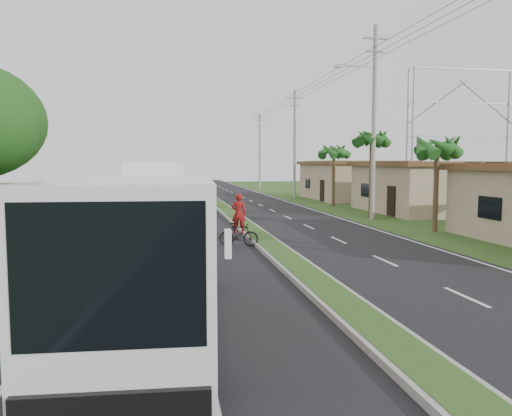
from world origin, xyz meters
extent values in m
plane|color=#2E481A|center=(0.00, 0.00, 0.00)|extent=(180.00, 180.00, 0.00)
cube|color=black|center=(0.00, 20.00, 0.01)|extent=(14.00, 160.00, 0.02)
cube|color=gray|center=(0.00, 20.00, 0.10)|extent=(1.20, 160.00, 0.17)
cube|color=#2E481A|center=(0.00, 20.00, 0.18)|extent=(0.95, 160.00, 0.02)
cube|color=silver|center=(-6.70, 20.00, 0.00)|extent=(0.12, 160.00, 0.01)
cube|color=silver|center=(6.70, 20.00, 0.00)|extent=(0.12, 160.00, 0.01)
cube|color=tan|center=(14.00, 22.00, 1.68)|extent=(7.00, 10.00, 3.35)
cube|color=#50351C|center=(14.00, 22.00, 3.51)|extent=(7.60, 10.60, 0.32)
cube|color=tan|center=(14.00, 36.00, 1.75)|extent=(8.00, 11.00, 3.50)
cube|color=#50351C|center=(14.00, 36.00, 3.66)|extent=(8.60, 11.60, 0.32)
cylinder|color=#473321|center=(9.40, 12.00, 2.30)|extent=(0.26, 0.26, 4.60)
cylinder|color=#473321|center=(8.80, 19.00, 2.70)|extent=(0.26, 0.26, 5.40)
cylinder|color=#473321|center=(9.30, 28.00, 2.40)|extent=(0.26, 0.26, 4.80)
cylinder|color=gray|center=(8.50, 18.00, 6.00)|extent=(0.28, 0.28, 12.00)
cube|color=gray|center=(8.50, 18.00, 11.20)|extent=(1.60, 0.12, 0.12)
cube|color=gray|center=(8.50, 18.00, 10.40)|extent=(1.20, 0.10, 0.10)
cube|color=gray|center=(7.30, 18.00, 9.50)|extent=(2.40, 0.10, 0.10)
cylinder|color=gray|center=(8.50, 38.00, 5.50)|extent=(0.28, 0.28, 11.00)
cube|color=gray|center=(8.50, 38.00, 10.20)|extent=(1.60, 0.12, 0.12)
cube|color=gray|center=(8.50, 38.00, 9.40)|extent=(1.20, 0.10, 0.10)
cylinder|color=gray|center=(8.50, 58.00, 5.25)|extent=(0.28, 0.28, 10.50)
cube|color=gray|center=(8.50, 58.00, 9.70)|extent=(1.60, 0.12, 0.12)
cube|color=gray|center=(8.50, 58.00, 8.90)|extent=(1.20, 0.10, 0.10)
cylinder|color=gray|center=(17.00, 29.50, 6.00)|extent=(0.18, 0.18, 12.00)
cylinder|color=gray|center=(17.00, 30.50, 6.00)|extent=(0.18, 0.18, 12.00)
cylinder|color=gray|center=(27.00, 30.50, 6.00)|extent=(0.18, 0.18, 12.00)
cube|color=gray|center=(22.00, 30.00, 6.00)|extent=(10.00, 0.14, 0.14)
cube|color=gray|center=(22.00, 30.00, 9.00)|extent=(10.00, 0.14, 0.14)
cube|color=gray|center=(22.00, 30.00, 12.00)|extent=(10.00, 0.14, 0.14)
cube|color=white|center=(-4.45, -0.85, 1.84)|extent=(2.85, 10.99, 2.86)
cube|color=black|center=(-4.42, -0.31, 2.47)|extent=(2.78, 8.82, 1.14)
cube|color=black|center=(-4.74, -6.22, 2.29)|extent=(2.05, 0.25, 1.60)
cube|color=red|center=(-4.51, -1.94, 1.27)|extent=(2.57, 4.83, 0.50)
cube|color=yellow|center=(-4.43, -0.58, 1.04)|extent=(2.46, 2.84, 0.23)
cube|color=white|center=(-4.39, 0.24, 3.39)|extent=(1.39, 2.24, 0.25)
cylinder|color=black|center=(-5.66, -4.23, 0.47)|extent=(0.34, 0.96, 0.94)
cylinder|color=black|center=(-3.61, -4.35, 0.47)|extent=(0.34, 0.96, 0.94)
cylinder|color=black|center=(-5.31, 2.10, 0.47)|extent=(0.34, 0.96, 0.94)
cylinder|color=black|center=(-3.27, 1.99, 0.47)|extent=(0.34, 0.96, 0.94)
cube|color=silver|center=(-3.87, 54.76, 1.81)|extent=(3.04, 11.96, 3.30)
cube|color=black|center=(-3.85, 55.28, 2.80)|extent=(2.97, 8.87, 1.12)
cube|color=orange|center=(-3.91, 53.73, 1.18)|extent=(2.85, 5.77, 0.36)
cylinder|color=black|center=(-5.19, 49.91, 0.50)|extent=(0.35, 1.00, 0.99)
cylinder|color=black|center=(-2.93, 49.82, 0.50)|extent=(0.35, 1.00, 0.99)
cylinder|color=black|center=(-4.83, 59.19, 0.50)|extent=(0.35, 1.00, 0.99)
cylinder|color=black|center=(-2.56, 59.10, 0.50)|extent=(0.35, 1.00, 0.99)
imported|color=black|center=(-1.25, 9.09, 0.50)|extent=(1.73, 0.91, 1.00)
imported|color=maroon|center=(-1.25, 9.09, 1.41)|extent=(0.72, 0.57, 1.72)
camera|label=1|loc=(-4.10, -11.66, 3.48)|focal=35.00mm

